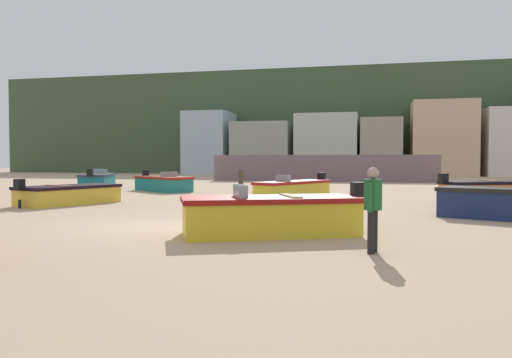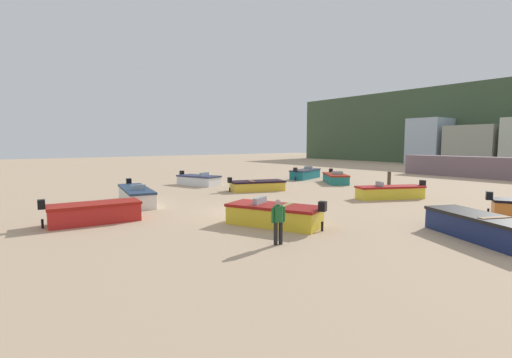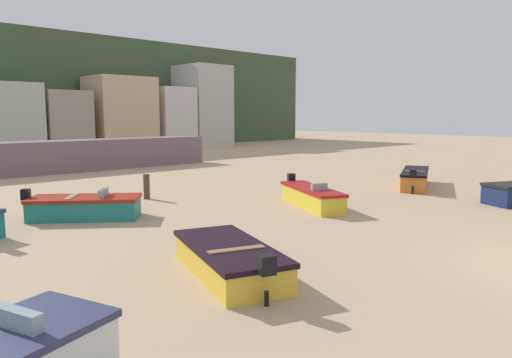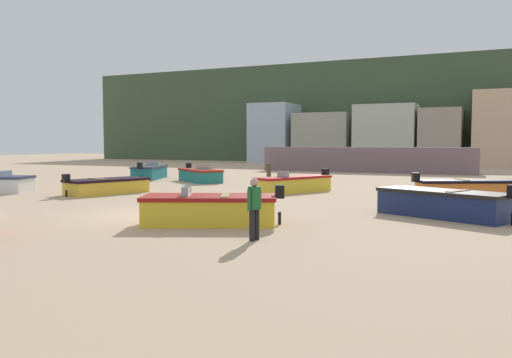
% 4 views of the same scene
% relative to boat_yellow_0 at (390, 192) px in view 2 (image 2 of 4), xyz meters
% --- Properties ---
extents(ground_plane, '(160.00, 160.00, 0.00)m').
position_rel_boat_yellow_0_xyz_m(ground_plane, '(-1.89, -10.01, -0.43)').
color(ground_plane, tan).
extents(harbor_pier, '(18.15, 2.40, 2.15)m').
position_rel_boat_yellow_0_xyz_m(harbor_pier, '(-0.75, 19.99, 0.65)').
color(harbor_pier, slate).
rests_on(harbor_pier, ground).
extents(townhouse_far_left, '(5.17, 6.74, 7.48)m').
position_rel_boat_yellow_0_xyz_m(townhouse_far_left, '(-16.30, 37.36, 3.32)').
color(townhouse_far_left, '#ABBCCF').
rests_on(townhouse_far_left, ground).
extents(townhouse_left, '(6.76, 6.20, 6.12)m').
position_rel_boat_yellow_0_xyz_m(townhouse_left, '(-9.57, 37.09, 2.64)').
color(townhouse_left, '#9C9F8E').
rests_on(townhouse_left, ground).
extents(boat_yellow_0, '(3.00, 4.56, 1.14)m').
position_rel_boat_yellow_0_xyz_m(boat_yellow_0, '(0.00, 0.00, 0.00)').
color(boat_yellow_0, gold).
rests_on(boat_yellow_0, ground).
extents(boat_white_1, '(4.12, 2.79, 1.14)m').
position_rel_boat_yellow_0_xyz_m(boat_white_1, '(-14.19, -6.19, -0.00)').
color(boat_white_1, white).
rests_on(boat_white_1, ground).
extents(boat_navy_2, '(4.62, 3.24, 1.24)m').
position_rel_boat_yellow_0_xyz_m(boat_navy_2, '(7.66, -6.21, 0.04)').
color(boat_navy_2, navy).
rests_on(boat_navy_2, ground).
extents(boat_teal_4, '(4.16, 3.76, 1.15)m').
position_rel_boat_yellow_0_xyz_m(boat_teal_4, '(-8.07, 4.24, 0.00)').
color(boat_teal_4, '#1E7672').
rests_on(boat_teal_4, ground).
extents(boat_yellow_5, '(4.41, 3.19, 1.22)m').
position_rel_boat_yellow_0_xyz_m(boat_yellow_5, '(1.20, -10.82, 0.04)').
color(boat_yellow_5, gold).
rests_on(boat_yellow_5, ground).
extents(boat_red_6, '(1.86, 4.18, 1.22)m').
position_rel_boat_yellow_0_xyz_m(boat_red_6, '(-4.12, -16.90, 0.03)').
color(boat_red_6, red).
rests_on(boat_red_6, ground).
extents(boat_teal_7, '(2.96, 4.70, 1.25)m').
position_rel_boat_yellow_0_xyz_m(boat_teal_7, '(-12.56, 4.97, 0.05)').
color(boat_teal_7, '#186974').
rests_on(boat_teal_7, ground).
extents(boat_white_8, '(5.60, 2.32, 1.24)m').
position_rel_boat_yellow_0_xyz_m(boat_white_8, '(-8.18, -13.64, 0.05)').
color(boat_white_8, white).
rests_on(boat_white_8, ground).
extents(boat_yellow_9, '(2.92, 4.37, 1.07)m').
position_rel_boat_yellow_0_xyz_m(boat_yellow_9, '(-8.30, -4.45, -0.04)').
color(boat_yellow_9, gold).
rests_on(boat_yellow_9, ground).
extents(mooring_post_near_water, '(0.29, 0.29, 1.16)m').
position_rel_boat_yellow_0_xyz_m(mooring_post_near_water, '(-4.15, 6.45, 0.15)').
color(mooring_post_near_water, '#453828').
rests_on(mooring_post_near_water, ground).
extents(beach_walker_foreground, '(0.41, 0.54, 1.62)m').
position_rel_boat_yellow_0_xyz_m(beach_walker_foreground, '(3.55, -12.64, 0.53)').
color(beach_walker_foreground, black).
rests_on(beach_walker_foreground, ground).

